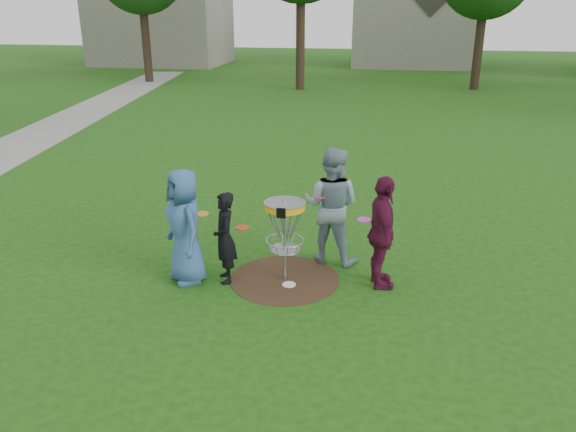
% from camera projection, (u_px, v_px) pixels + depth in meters
% --- Properties ---
extents(ground, '(100.00, 100.00, 0.00)m').
position_uv_depth(ground, '(285.00, 279.00, 9.20)').
color(ground, '#19470F').
rests_on(ground, ground).
extents(dirt_patch, '(1.80, 1.80, 0.01)m').
position_uv_depth(dirt_patch, '(285.00, 279.00, 9.20)').
color(dirt_patch, '#47331E').
rests_on(dirt_patch, ground).
extents(concrete_path, '(7.75, 39.92, 0.02)m').
position_uv_depth(concrete_path, '(24.00, 143.00, 18.15)').
color(concrete_path, '#9E9E99').
rests_on(concrete_path, ground).
extents(player_blue, '(1.05, 1.08, 1.88)m').
position_uv_depth(player_blue, '(185.00, 226.00, 8.87)').
color(player_blue, '#33598E').
rests_on(player_blue, ground).
extents(player_black, '(0.55, 0.65, 1.50)m').
position_uv_depth(player_black, '(225.00, 238.00, 8.91)').
color(player_black, black).
rests_on(player_black, ground).
extents(player_grey, '(1.13, 0.96, 2.03)m').
position_uv_depth(player_grey, '(331.00, 206.00, 9.55)').
color(player_grey, '#7B929F').
rests_on(player_grey, ground).
extents(player_maroon, '(0.65, 1.13, 1.82)m').
position_uv_depth(player_maroon, '(382.00, 233.00, 8.68)').
color(player_maroon, '#55132F').
rests_on(player_maroon, ground).
extents(disc_on_grass, '(0.22, 0.22, 0.02)m').
position_uv_depth(disc_on_grass, '(289.00, 285.00, 9.01)').
color(disc_on_grass, white).
rests_on(disc_on_grass, ground).
extents(disc_golf_basket, '(0.66, 0.67, 1.38)m').
position_uv_depth(disc_golf_basket, '(285.00, 222.00, 8.84)').
color(disc_golf_basket, '#9EA0A5').
rests_on(disc_golf_basket, ground).
extents(held_discs, '(2.74, 1.09, 0.34)m').
position_uv_depth(held_discs, '(282.00, 214.00, 8.89)').
color(held_discs, orange).
rests_on(held_discs, ground).
extents(house_row, '(44.50, 10.65, 11.62)m').
position_uv_depth(house_row, '(441.00, 5.00, 37.43)').
color(house_row, gray).
rests_on(house_row, ground).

